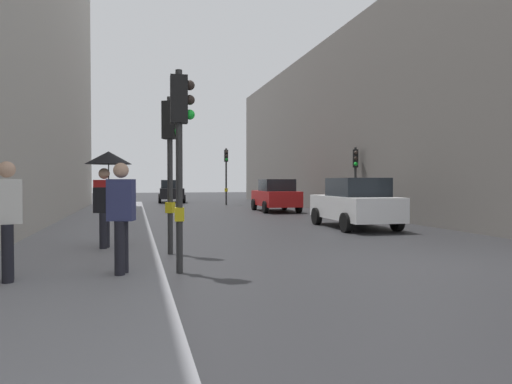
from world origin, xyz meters
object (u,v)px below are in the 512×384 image
car_red_sedan (276,195)px  pedestrian_with_black_backpack (4,214)px  traffic_light_far_median (226,166)px  car_white_compact (355,203)px  pedestrian_with_grey_backpack (118,211)px  traffic_light_near_right (171,146)px  traffic_light_near_left (180,133)px  car_dark_suv (171,191)px  traffic_light_mid_street (355,169)px  pedestrian_with_umbrella (107,172)px

car_red_sedan → pedestrian_with_black_backpack: bearing=-120.1°
traffic_light_far_median → pedestrian_with_black_backpack: bearing=-108.9°
traffic_light_far_median → car_white_compact: size_ratio=0.93×
car_red_sedan → pedestrian_with_grey_backpack: bearing=-115.8°
traffic_light_near_right → traffic_light_near_left: 2.15m
car_dark_suv → traffic_light_near_left: bearing=-94.1°
traffic_light_near_left → car_dark_suv: 27.82m
traffic_light_mid_street → car_white_compact: size_ratio=0.76×
traffic_light_near_right → car_white_compact: size_ratio=0.82×
traffic_light_near_right → pedestrian_with_grey_backpack: 3.20m
traffic_light_near_left → pedestrian_with_black_backpack: traffic_light_near_left is taller
traffic_light_mid_street → traffic_light_near_left: bearing=-130.0°
traffic_light_near_right → pedestrian_with_umbrella: traffic_light_near_right is taller
pedestrian_with_umbrella → traffic_light_near_right: bearing=-9.2°
traffic_light_near_right → traffic_light_far_median: 21.29m
car_dark_suv → pedestrian_with_umbrella: bearing=-97.5°
traffic_light_near_left → traffic_light_far_median: traffic_light_far_median is taller
pedestrian_with_black_backpack → traffic_light_mid_street: bearing=44.6°
pedestrian_with_umbrella → traffic_light_near_left: bearing=-59.9°
car_white_compact → traffic_light_near_right: bearing=-148.5°
car_red_sedan → pedestrian_with_black_backpack: (-9.29, -16.01, 0.29)m
traffic_light_mid_street → car_dark_suv: (-7.20, 16.77, -1.36)m
traffic_light_mid_street → car_dark_suv: traffic_light_mid_street is taller
car_dark_suv → pedestrian_with_grey_backpack: bearing=-96.1°
traffic_light_mid_street → traffic_light_near_left: size_ratio=0.90×
car_white_compact → pedestrian_with_grey_backpack: 10.33m
pedestrian_with_grey_backpack → pedestrian_with_black_backpack: (-1.60, -0.14, 0.00)m
pedestrian_with_umbrella → pedestrian_with_black_backpack: (-1.27, -3.11, -0.68)m
traffic_light_far_median → car_dark_suv: traffic_light_far_median is taller
car_red_sedan → pedestrian_with_umbrella: bearing=-121.9°
traffic_light_near_left → traffic_light_far_median: size_ratio=0.91×
traffic_light_far_median → pedestrian_with_umbrella: (-6.76, -20.37, -0.89)m
pedestrian_with_umbrella → car_white_compact: bearing=25.7°
car_white_compact → car_red_sedan: 9.03m
car_dark_suv → car_white_compact: 21.97m
pedestrian_with_black_backpack → traffic_light_far_median: bearing=71.1°
traffic_light_mid_street → pedestrian_with_umbrella: traffic_light_mid_street is taller
traffic_light_mid_street → pedestrian_with_black_backpack: size_ratio=1.83×
traffic_light_near_left → car_red_sedan: (6.65, 15.28, -1.61)m
traffic_light_far_median → pedestrian_with_grey_backpack: bearing=-105.4°
car_white_compact → traffic_light_far_median: bearing=94.5°
car_white_compact → pedestrian_with_black_backpack: 11.67m
traffic_light_near_left → car_red_sedan: traffic_light_near_left is taller
traffic_light_far_median → traffic_light_near_right: bearing=-104.7°
car_white_compact → pedestrian_with_black_backpack: bearing=-143.2°
traffic_light_near_left → pedestrian_with_umbrella: (-1.37, 2.37, -0.65)m
traffic_light_mid_street → car_red_sedan: size_ratio=0.76×
traffic_light_near_left → car_white_compact: traffic_light_near_left is taller
traffic_light_mid_street → traffic_light_near_left: 14.28m
car_white_compact → pedestrian_with_grey_backpack: pedestrian_with_grey_backpack is taller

